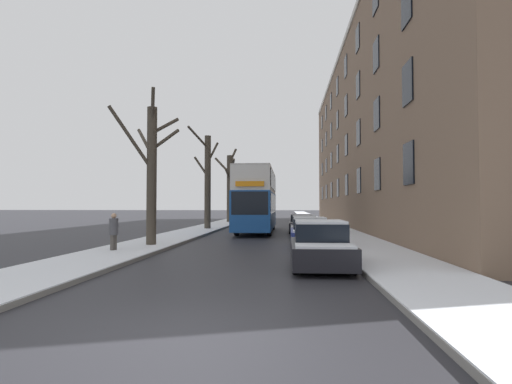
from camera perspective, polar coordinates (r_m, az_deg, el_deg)
ground_plane at (r=6.58m, az=-10.44°, el=-19.70°), size 320.00×320.00×0.00m
sidewalk_left at (r=59.49m, az=-2.20°, el=-3.78°), size 3.03×130.00×0.16m
sidewalk_right at (r=59.21m, az=8.01°, el=-3.78°), size 3.03×130.00×0.16m
terrace_facade_right at (r=39.61m, az=18.69°, el=7.77°), size 9.10×53.35×17.22m
bare_tree_left_0 at (r=19.75m, az=-14.77°, el=3.15°), size 2.77×3.72×7.49m
bare_tree_left_1 at (r=32.67m, az=-6.98°, el=1.80°), size 2.04×3.06×8.15m
bare_tree_left_2 at (r=45.53m, az=-3.75°, el=0.90°), size 3.07×4.34×8.57m
bare_tree_left_3 at (r=58.15m, az=-2.19°, el=-0.45°), size 2.55×1.45×7.65m
double_decker_bus at (r=30.12m, az=0.13°, el=-0.81°), size 2.54×11.76×4.61m
parked_car_0 at (r=13.20m, az=9.17°, el=-7.64°), size 1.86×4.22×1.52m
parked_car_1 at (r=19.22m, az=7.67°, el=-5.91°), size 1.77×4.02×1.45m
parked_car_2 at (r=25.22m, az=6.90°, el=-5.03°), size 1.68×3.91×1.40m
parked_car_3 at (r=29.97m, az=6.51°, el=-4.56°), size 1.85×3.98×1.35m
pedestrian_left_sidewalk at (r=17.71m, az=-19.67°, el=-5.33°), size 0.37×0.37×1.69m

